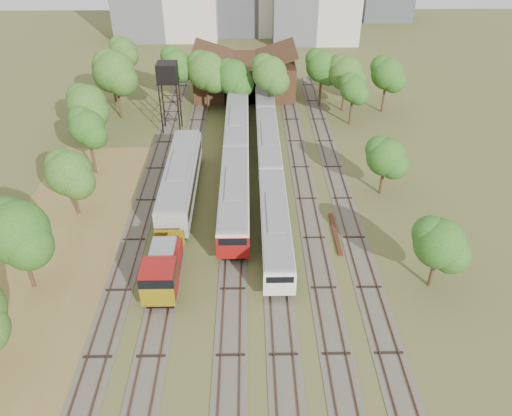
{
  "coord_description": "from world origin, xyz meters",
  "views": [
    {
      "loc": [
        -0.5,
        -21.95,
        30.2
      ],
      "look_at": [
        0.2,
        19.51,
        2.5
      ],
      "focal_mm": 35.0,
      "sensor_mm": 36.0,
      "label": 1
    }
  ],
  "objects_px": {
    "railcar_green_set": "(268,145)",
    "water_tower": "(167,74)",
    "shunter_locomotive": "(163,271)",
    "railcar_red_set": "(236,159)"
  },
  "relations": [
    {
      "from": "railcar_green_set",
      "to": "water_tower",
      "type": "height_order",
      "value": "water_tower"
    },
    {
      "from": "shunter_locomotive",
      "to": "water_tower",
      "type": "distance_m",
      "value": 33.37
    },
    {
      "from": "shunter_locomotive",
      "to": "railcar_green_set",
      "type": "bearing_deg",
      "value": 67.35
    },
    {
      "from": "water_tower",
      "to": "railcar_red_set",
      "type": "bearing_deg",
      "value": -53.81
    },
    {
      "from": "railcar_red_set",
      "to": "railcar_green_set",
      "type": "relative_size",
      "value": 0.66
    },
    {
      "from": "shunter_locomotive",
      "to": "water_tower",
      "type": "relative_size",
      "value": 0.84
    },
    {
      "from": "railcar_red_set",
      "to": "shunter_locomotive",
      "type": "relative_size",
      "value": 4.27
    },
    {
      "from": "railcar_green_set",
      "to": "water_tower",
      "type": "bearing_deg",
      "value": 146.81
    },
    {
      "from": "railcar_green_set",
      "to": "shunter_locomotive",
      "type": "relative_size",
      "value": 6.43
    },
    {
      "from": "railcar_red_set",
      "to": "railcar_green_set",
      "type": "distance_m",
      "value": 5.63
    }
  ]
}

